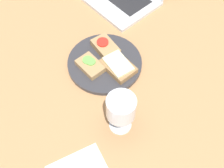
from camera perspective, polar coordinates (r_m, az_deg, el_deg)
wooden_table at (r=106.04cm, az=-2.27°, el=2.03°), size 140.00×140.00×3.00cm
plate at (r=105.71cm, az=-1.34°, el=3.86°), size 25.16×25.16×1.46cm
sandwich_with_cheese at (r=102.32cm, az=1.13°, el=3.32°), size 11.34×7.86×2.95cm
sandwich_with_tomato at (r=107.45cm, az=-1.25°, el=6.79°), size 10.51×7.46×3.15cm
sandwich_with_cucumber at (r=103.05cm, az=-3.99°, el=3.41°), size 9.20×6.28×2.43cm
wine_glass at (r=85.64cm, az=1.65°, el=-4.58°), size 8.29×8.29×14.05cm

